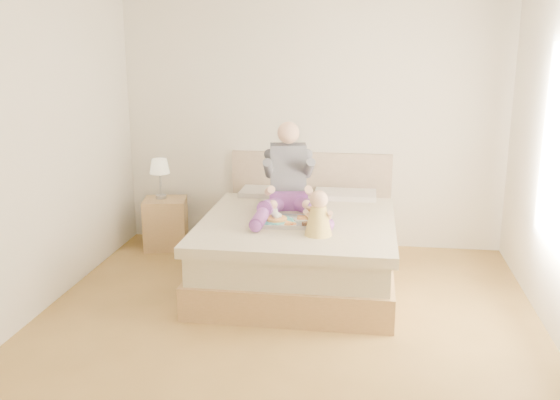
# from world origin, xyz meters

# --- Properties ---
(room) EXTENTS (4.02, 4.22, 2.71)m
(room) POSITION_xyz_m (0.08, 0.01, 1.51)
(room) COLOR brown
(room) RESTS_ON ground
(bed) EXTENTS (1.70, 2.18, 1.00)m
(bed) POSITION_xyz_m (0.00, 1.08, 0.32)
(bed) COLOR olive
(bed) RESTS_ON ground
(nightstand) EXTENTS (0.50, 0.46, 0.53)m
(nightstand) POSITION_xyz_m (-1.51, 1.70, 0.27)
(nightstand) COLOR olive
(nightstand) RESTS_ON ground
(lamp) EXTENTS (0.21, 0.21, 0.42)m
(lamp) POSITION_xyz_m (-1.55, 1.73, 0.85)
(lamp) COLOR #B4B7BC
(lamp) RESTS_ON nightstand
(adult) EXTENTS (0.70, 1.06, 0.84)m
(adult) POSITION_xyz_m (-0.12, 1.16, 0.86)
(adult) COLOR #6E3484
(adult) RESTS_ON bed
(tray) EXTENTS (0.50, 0.40, 0.14)m
(tray) POSITION_xyz_m (-0.08, 0.75, 0.64)
(tray) COLOR #B4B7BC
(tray) RESTS_ON bed
(baby) EXTENTS (0.25, 0.34, 0.37)m
(baby) POSITION_xyz_m (0.22, 0.46, 0.76)
(baby) COLOR gold
(baby) RESTS_ON bed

